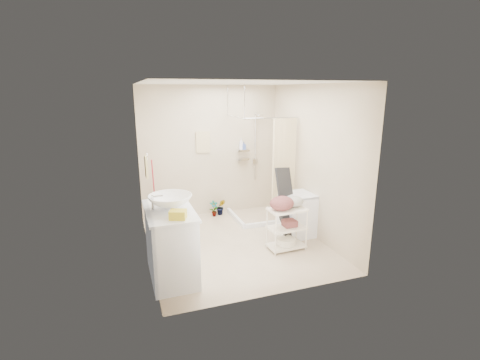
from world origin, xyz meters
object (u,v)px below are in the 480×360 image
object	(u,v)px
toilet	(166,217)
washing_machine	(297,215)
vanity	(171,243)
laundry_rack	(287,225)

from	to	relation	value
toilet	washing_machine	world-z (taller)	washing_machine
vanity	laundry_rack	bearing A→B (deg)	7.51
toilet	laundry_rack	xyz separation A→B (m)	(1.75, -1.19, 0.08)
vanity	washing_machine	distance (m)	2.41
vanity	washing_machine	world-z (taller)	vanity
vanity	toilet	bearing A→B (deg)	84.73
toilet	laundry_rack	bearing A→B (deg)	-125.12
vanity	toilet	world-z (taller)	vanity
vanity	laundry_rack	size ratio (longest dim) A/B	1.35
toilet	laundry_rack	distance (m)	2.12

